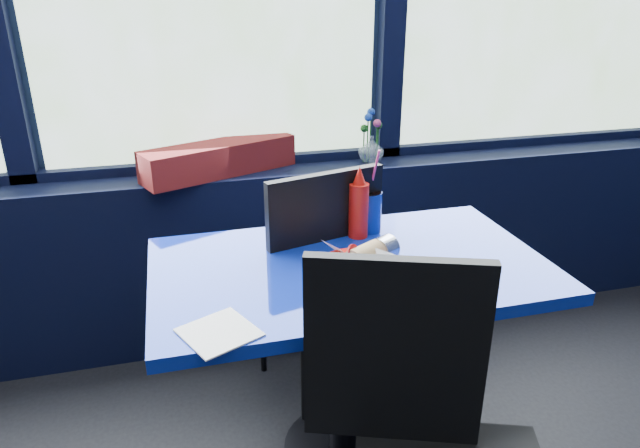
{
  "coord_description": "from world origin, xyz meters",
  "views": [
    {
      "loc": [
        -0.19,
        0.51,
        1.54
      ],
      "look_at": [
        0.2,
        1.98,
        0.9
      ],
      "focal_mm": 32.0,
      "sensor_mm": 36.0,
      "label": 1
    }
  ],
  "objects_px": {
    "chair_near_back": "(325,271)",
    "ketchup_bottle": "(359,206)",
    "food_basket": "(359,263)",
    "near_table": "(349,314)",
    "chair_near_front": "(428,443)",
    "planter_box": "(220,158)",
    "soda_cup": "(369,211)",
    "flower_vase": "(371,146)"
  },
  "relations": [
    {
      "from": "ketchup_bottle",
      "to": "near_table",
      "type": "bearing_deg",
      "value": -114.73
    },
    {
      "from": "chair_near_back",
      "to": "soda_cup",
      "type": "height_order",
      "value": "soda_cup"
    },
    {
      "from": "chair_near_back",
      "to": "ketchup_bottle",
      "type": "bearing_deg",
      "value": 108.32
    },
    {
      "from": "food_basket",
      "to": "chair_near_back",
      "type": "bearing_deg",
      "value": 85.69
    },
    {
      "from": "soda_cup",
      "to": "ketchup_bottle",
      "type": "bearing_deg",
      "value": -143.55
    },
    {
      "from": "flower_vase",
      "to": "food_basket",
      "type": "height_order",
      "value": "flower_vase"
    },
    {
      "from": "near_table",
      "to": "chair_near_back",
      "type": "bearing_deg",
      "value": 88.91
    },
    {
      "from": "flower_vase",
      "to": "ketchup_bottle",
      "type": "height_order",
      "value": "flower_vase"
    },
    {
      "from": "chair_near_front",
      "to": "flower_vase",
      "type": "bearing_deg",
      "value": 96.4
    },
    {
      "from": "near_table",
      "to": "food_basket",
      "type": "bearing_deg",
      "value": -85.57
    },
    {
      "from": "near_table",
      "to": "ketchup_bottle",
      "type": "bearing_deg",
      "value": 65.27
    },
    {
      "from": "food_basket",
      "to": "chair_near_front",
      "type": "bearing_deg",
      "value": -94.06
    },
    {
      "from": "ketchup_bottle",
      "to": "chair_near_front",
      "type": "bearing_deg",
      "value": -96.01
    },
    {
      "from": "near_table",
      "to": "food_basket",
      "type": "distance_m",
      "value": 0.23
    },
    {
      "from": "chair_near_back",
      "to": "planter_box",
      "type": "height_order",
      "value": "chair_near_back"
    },
    {
      "from": "flower_vase",
      "to": "ketchup_bottle",
      "type": "relative_size",
      "value": 0.98
    },
    {
      "from": "chair_near_back",
      "to": "food_basket",
      "type": "height_order",
      "value": "chair_near_back"
    },
    {
      "from": "food_basket",
      "to": "planter_box",
      "type": "bearing_deg",
      "value": 104.33
    },
    {
      "from": "planter_box",
      "to": "ketchup_bottle",
      "type": "relative_size",
      "value": 2.66
    },
    {
      "from": "near_table",
      "to": "food_basket",
      "type": "height_order",
      "value": "food_basket"
    },
    {
      "from": "near_table",
      "to": "ketchup_bottle",
      "type": "relative_size",
      "value": 4.86
    },
    {
      "from": "planter_box",
      "to": "soda_cup",
      "type": "distance_m",
      "value": 0.77
    },
    {
      "from": "near_table",
      "to": "chair_near_front",
      "type": "xyz_separation_m",
      "value": [
        0.01,
        -0.58,
        0.0
      ]
    },
    {
      "from": "food_basket",
      "to": "near_table",
      "type": "bearing_deg",
      "value": 90.22
    },
    {
      "from": "food_basket",
      "to": "flower_vase",
      "type": "bearing_deg",
      "value": 64.29
    },
    {
      "from": "chair_near_front",
      "to": "planter_box",
      "type": "relative_size",
      "value": 1.5
    },
    {
      "from": "planter_box",
      "to": "soda_cup",
      "type": "xyz_separation_m",
      "value": [
        0.44,
        -0.63,
        -0.04
      ]
    },
    {
      "from": "near_table",
      "to": "flower_vase",
      "type": "bearing_deg",
      "value": 66.61
    },
    {
      "from": "chair_near_back",
      "to": "ketchup_bottle",
      "type": "xyz_separation_m",
      "value": [
        0.08,
        -0.13,
        0.29
      ]
    },
    {
      "from": "near_table",
      "to": "ketchup_bottle",
      "type": "xyz_separation_m",
      "value": [
        0.09,
        0.19,
        0.29
      ]
    },
    {
      "from": "food_basket",
      "to": "ketchup_bottle",
      "type": "relative_size",
      "value": 1.07
    },
    {
      "from": "near_table",
      "to": "chair_near_back",
      "type": "height_order",
      "value": "chair_near_back"
    },
    {
      "from": "chair_near_back",
      "to": "food_basket",
      "type": "xyz_separation_m",
      "value": [
        -0.0,
        -0.39,
        0.22
      ]
    },
    {
      "from": "chair_near_front",
      "to": "planter_box",
      "type": "height_order",
      "value": "chair_near_front"
    },
    {
      "from": "near_table",
      "to": "food_basket",
      "type": "xyz_separation_m",
      "value": [
        0.01,
        -0.07,
        0.21
      ]
    },
    {
      "from": "chair_near_front",
      "to": "soda_cup",
      "type": "relative_size",
      "value": 3.34
    },
    {
      "from": "near_table",
      "to": "chair_near_front",
      "type": "bearing_deg",
      "value": -89.33
    },
    {
      "from": "flower_vase",
      "to": "chair_near_back",
      "type": "bearing_deg",
      "value": -124.2
    },
    {
      "from": "chair_near_back",
      "to": "chair_near_front",
      "type": "bearing_deg",
      "value": 75.86
    },
    {
      "from": "chair_near_back",
      "to": "ketchup_bottle",
      "type": "distance_m",
      "value": 0.33
    },
    {
      "from": "planter_box",
      "to": "chair_near_front",
      "type": "bearing_deg",
      "value": -100.19
    },
    {
      "from": "planter_box",
      "to": "flower_vase",
      "type": "xyz_separation_m",
      "value": [
        0.67,
        -0.01,
        0.01
      ]
    }
  ]
}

